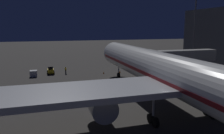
{
  "coord_description": "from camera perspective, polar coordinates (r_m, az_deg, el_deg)",
  "views": [
    {
      "loc": [
        16.38,
        35.85,
        11.8
      ],
      "look_at": [
        3.0,
        -8.08,
        3.5
      ],
      "focal_mm": 35.59,
      "sensor_mm": 36.0,
      "label": 1
    }
  ],
  "objects": [
    {
      "name": "ground_plane",
      "position": [
        41.14,
        7.34,
        -6.51
      ],
      "size": [
        320.0,
        320.0,
        0.0
      ],
      "primitive_type": "plane",
      "color": "#383533"
    },
    {
      "name": "airliner_at_gate",
      "position": [
        28.72,
        18.42,
        -3.3
      ],
      "size": [
        59.76,
        64.57,
        17.4
      ],
      "color": "silver",
      "rests_on": "ground_plane"
    },
    {
      "name": "jet_bridge",
      "position": [
        50.06,
        15.12,
        2.65
      ],
      "size": [
        18.26,
        3.4,
        7.02
      ],
      "color": "#9E9E99",
      "rests_on": "ground_plane"
    },
    {
      "name": "apron_floodlight_mast",
      "position": [
        69.49,
        20.42,
        9.57
      ],
      "size": [
        2.9,
        0.5,
        20.54
      ],
      "color": "#59595E",
      "rests_on": "ground_plane"
    },
    {
      "name": "baggage_tug_spare",
      "position": [
        58.61,
        -15.5,
        -0.97
      ],
      "size": [
        1.86,
        2.4,
        1.95
      ],
      "color": "yellow",
      "rests_on": "ground_plane"
    },
    {
      "name": "baggage_container_near_belt",
      "position": [
        56.93,
        -19.52,
        -1.57
      ],
      "size": [
        1.65,
        1.79,
        1.45
      ],
      "primitive_type": "cube",
      "color": "#B7BABF",
      "rests_on": "ground_plane"
    },
    {
      "name": "ground_crew_by_tug",
      "position": [
        58.05,
        -11.82,
        -0.68
      ],
      "size": [
        0.4,
        0.4,
        1.85
      ],
      "color": "black",
      "rests_on": "ground_plane"
    },
    {
      "name": "traffic_cone_nose_port",
      "position": [
        58.19,
        2.03,
        -1.19
      ],
      "size": [
        0.36,
        0.36,
        0.55
      ],
      "primitive_type": "cone",
      "color": "orange",
      "rests_on": "ground_plane"
    },
    {
      "name": "traffic_cone_nose_starboard",
      "position": [
        56.94,
        -2.16,
        -1.44
      ],
      "size": [
        0.36,
        0.36,
        0.55
      ],
      "primitive_type": "cone",
      "color": "orange",
      "rests_on": "ground_plane"
    }
  ]
}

